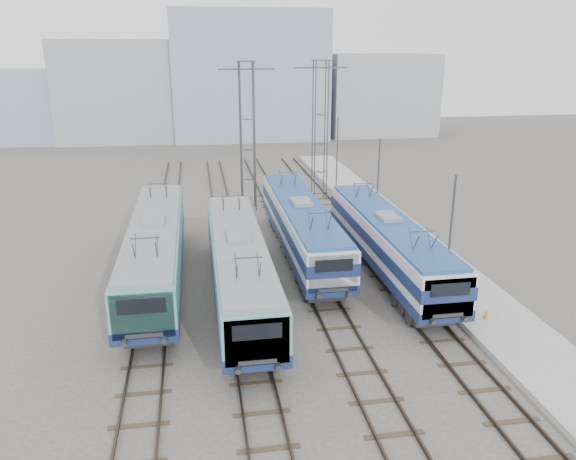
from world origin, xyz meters
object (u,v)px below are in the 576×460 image
Objects in this scene: locomotive_center_right at (302,224)px; locomotive_far_right at (388,240)px; mast_mid at (378,187)px; mast_front at (450,241)px; catenary_tower_east at (320,125)px; catenary_tower_west at (247,130)px; mast_rear at (337,156)px; locomotive_center_left at (239,264)px; locomotive_far_left at (155,248)px; safety_cone at (487,314)px.

locomotive_center_right reaches higher than locomotive_far_right.
mast_front is at bearing -90.00° from mast_mid.
locomotive_far_right is 18.35m from catenary_tower_east.
catenary_tower_west reaches higher than mast_front.
mast_mid is at bearing -90.00° from mast_rear.
catenary_tower_west is (-2.25, 12.09, 4.39)m from locomotive_center_right.
locomotive_center_left is at bearing -116.01° from mast_rear.
catenary_tower_east is 22.32m from mast_front.
locomotive_far_left is 1.03× the size of locomotive_center_right.
mast_rear is at bearing 92.06° from safety_cone.
catenary_tower_west reaches higher than locomotive_far_right.
catenary_tower_west reaches higher than locomotive_far_left.
catenary_tower_west is at bearing 112.81° from safety_cone.
locomotive_far_right is 19.94m from mast_rear.
catenary_tower_west is at bearing 65.98° from locomotive_far_left.
catenary_tower_east is (13.25, 17.15, 4.37)m from locomotive_far_left.
locomotive_center_right reaches higher than safety_cone.
mast_front is (8.60, -20.00, -3.14)m from catenary_tower_west.
safety_cone is at bearing -82.95° from catenary_tower_east.
mast_front is 1.00× the size of mast_rear.
locomotive_far_right is 2.46× the size of mast_rear.
locomotive_far_right is at bearing -66.88° from catenary_tower_west.
mast_front is at bearing -51.25° from locomotive_center_right.
mast_rear reaches higher than locomotive_far_right.
catenary_tower_west is at bearing 113.27° from mast_front.
locomotive_center_right is 32.15× the size of safety_cone.
mast_front is at bearing -84.55° from catenary_tower_east.
catenary_tower_west is 25.39m from safety_cone.
catenary_tower_east is at bearing 66.61° from locomotive_center_left.
catenary_tower_west is at bearing 113.12° from locomotive_far_right.
mast_rear reaches higher than locomotive_center_right.
mast_rear is (1.85, 19.81, 1.30)m from locomotive_far_right.
locomotive_center_left reaches higher than safety_cone.
mast_mid is at bearing 93.73° from safety_cone.
catenary_tower_east is 1.71× the size of mast_mid.
catenary_tower_west is at bearing -162.90° from catenary_tower_east.
locomotive_far_right is 4.76m from mast_front.
catenary_tower_west reaches higher than locomotive_center_left.
mast_mid is 12.75× the size of safety_cone.
mast_front is (6.35, -7.91, 1.24)m from locomotive_center_right.
safety_cone is (0.96, -2.73, -2.93)m from mast_front.
mast_mid and mast_rear have the same top height.
locomotive_far_right is 7.65m from safety_cone.
locomotive_center_left is 14.97m from mast_mid.
locomotive_far_right is 17.75m from catenary_tower_west.
mast_front reaches higher than safety_cone.
mast_rear is (10.85, 22.23, 1.30)m from locomotive_center_left.
locomotive_center_left is at bearing -164.92° from locomotive_far_right.
safety_cone is (2.81, -6.92, -1.63)m from locomotive_far_right.
catenary_tower_east is at bearing 73.21° from locomotive_center_right.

